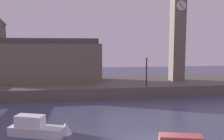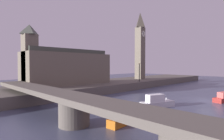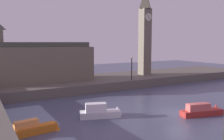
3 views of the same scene
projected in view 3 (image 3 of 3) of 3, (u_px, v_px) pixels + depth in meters
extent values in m
plane|color=#474C66|center=(178.00, 113.00, 27.40)|extent=(120.00, 120.00, 0.00)
cube|color=#5B544C|center=(99.00, 82.00, 44.54)|extent=(70.00, 12.00, 1.50)
cube|color=#6B6051|center=(145.00, 42.00, 48.26)|extent=(1.92, 1.92, 13.18)
cylinder|color=beige|center=(148.00, 17.00, 46.82)|extent=(1.46, 0.12, 1.46)
cube|color=black|center=(149.00, 17.00, 46.76)|extent=(0.79, 0.04, 0.94)
cube|color=#6B6051|center=(44.00, 64.00, 39.95)|extent=(16.14, 5.16, 5.76)
cube|color=#42473D|center=(43.00, 45.00, 39.57)|extent=(15.33, 3.10, 0.80)
cylinder|color=black|center=(132.00, 69.00, 41.80)|extent=(0.16, 0.16, 3.73)
sphere|color=#F2E099|center=(132.00, 57.00, 41.57)|extent=(0.36, 0.36, 0.36)
cube|color=orange|center=(32.00, 130.00, 21.01)|extent=(4.29, 1.39, 0.70)
cube|color=#FF9947|center=(26.00, 124.00, 20.68)|extent=(2.11, 0.87, 0.63)
cone|color=orange|center=(56.00, 126.00, 22.05)|extent=(0.92, 0.92, 1.05)
cube|color=silver|center=(100.00, 114.00, 25.73)|extent=(4.53, 2.72, 0.71)
cube|color=white|center=(96.00, 107.00, 25.38)|extent=(2.37, 1.62, 0.91)
cone|color=silver|center=(117.00, 111.00, 26.80)|extent=(1.56, 1.56, 1.08)
cube|color=maroon|center=(202.00, 113.00, 26.43)|extent=(4.97, 2.33, 0.64)
cube|color=#CC5651|center=(198.00, 107.00, 26.07)|extent=(2.74, 1.45, 0.78)
cone|color=maroon|center=(216.00, 109.00, 27.62)|extent=(1.34, 1.34, 1.20)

